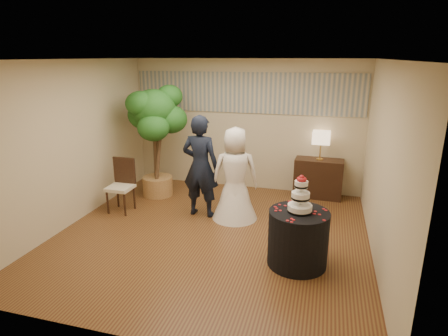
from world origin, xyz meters
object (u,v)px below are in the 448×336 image
(wedding_cake, at_px, (301,194))
(side_chair, at_px, (120,186))
(bride, at_px, (235,174))
(cake_table, at_px, (298,238))
(ficus_tree, at_px, (155,141))
(console, at_px, (318,178))
(table_lamp, at_px, (321,146))
(groom, at_px, (200,166))

(wedding_cake, relative_size, side_chair, 0.52)
(bride, height_order, cake_table, bride)
(ficus_tree, bearing_deg, cake_table, -33.01)
(bride, height_order, ficus_tree, ficus_tree)
(console, distance_m, ficus_tree, 3.46)
(cake_table, height_order, side_chair, side_chair)
(bride, distance_m, ficus_tree, 2.02)
(table_lamp, height_order, ficus_tree, ficus_tree)
(ficus_tree, bearing_deg, groom, -30.81)
(bride, bearing_deg, table_lamp, -149.09)
(wedding_cake, height_order, console, wedding_cake)
(table_lamp, height_order, side_chair, table_lamp)
(wedding_cake, distance_m, ficus_tree, 3.69)
(side_chair, bearing_deg, ficus_tree, 73.72)
(console, bearing_deg, table_lamp, 0.00)
(wedding_cake, bearing_deg, cake_table, 0.00)
(bride, xyz_separation_m, table_lamp, (1.41, 1.51, 0.26))
(console, xyz_separation_m, ficus_tree, (-3.27, -0.80, 0.77))
(table_lamp, bearing_deg, groom, -143.26)
(bride, height_order, table_lamp, bride)
(groom, relative_size, table_lamp, 3.23)
(wedding_cake, bearing_deg, table_lamp, 86.34)
(ficus_tree, height_order, side_chair, ficus_tree)
(console, xyz_separation_m, table_lamp, (0.00, 0.00, 0.70))
(groom, relative_size, side_chair, 1.85)
(console, bearing_deg, side_chair, -151.31)
(side_chair, bearing_deg, groom, 9.89)
(cake_table, relative_size, console, 0.86)
(groom, distance_m, console, 2.61)
(bride, xyz_separation_m, side_chair, (-2.15, -0.28, -0.34))
(bride, distance_m, wedding_cake, 1.81)
(cake_table, distance_m, side_chair, 3.54)
(groom, xyz_separation_m, table_lamp, (2.05, 1.53, 0.17))
(groom, distance_m, bride, 0.65)
(table_lamp, bearing_deg, cake_table, -93.66)
(table_lamp, relative_size, side_chair, 0.57)
(bride, height_order, wedding_cake, bride)
(bride, bearing_deg, groom, -13.90)
(groom, height_order, bride, groom)
(bride, relative_size, wedding_cake, 3.17)
(cake_table, distance_m, console, 2.82)
(wedding_cake, distance_m, side_chair, 3.58)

